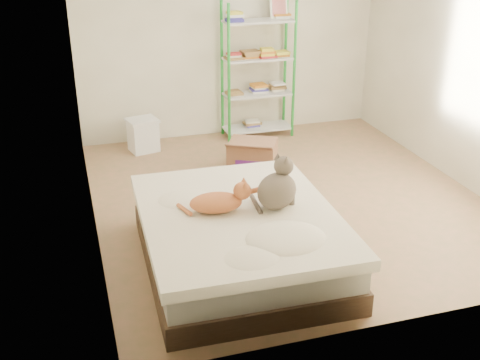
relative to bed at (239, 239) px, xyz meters
name	(u,v)px	position (x,y,z in m)	size (l,w,h in m)	color
room	(291,72)	(0.82, 1.05, 1.06)	(3.81, 4.21, 2.61)	tan
bed	(239,239)	(0.00, 0.00, 0.00)	(1.57, 1.94, 0.48)	#4D3727
orange_cat	(216,200)	(-0.17, 0.06, 0.34)	(0.50, 0.27, 0.20)	#E1744C
grey_cat	(277,183)	(0.31, -0.01, 0.46)	(0.31, 0.38, 0.43)	#6B5C4B
shelf_unit	(258,69)	(1.13, 2.93, 0.62)	(0.88, 0.36, 1.74)	green
cardboard_box	(253,157)	(0.70, 1.80, -0.06)	(0.64, 0.66, 0.41)	#A96949
white_bin	(143,135)	(-0.37, 2.79, -0.04)	(0.41, 0.37, 0.40)	white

